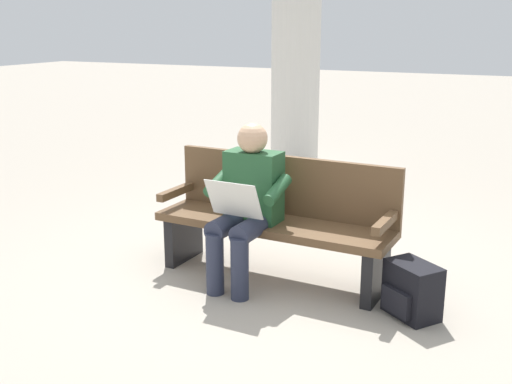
% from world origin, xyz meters
% --- Properties ---
extents(ground_plane, '(40.00, 40.00, 0.00)m').
position_xyz_m(ground_plane, '(0.00, 0.00, 0.00)').
color(ground_plane, '#A89E8E').
extents(bench_near, '(1.82, 0.55, 0.90)m').
position_xyz_m(bench_near, '(-0.00, -0.07, 0.46)').
color(bench_near, brown).
rests_on(bench_near, ground).
extents(person_seated, '(0.58, 0.58, 1.18)m').
position_xyz_m(person_seated, '(0.14, 0.16, 0.63)').
color(person_seated, '#23512D').
rests_on(person_seated, ground).
extents(backpack, '(0.42, 0.39, 0.36)m').
position_xyz_m(backpack, '(-1.08, 0.20, 0.18)').
color(backpack, black).
rests_on(backpack, ground).
extents(support_pillar, '(0.63, 0.63, 3.90)m').
position_xyz_m(support_pillar, '(1.28, -3.60, 1.95)').
color(support_pillar, silver).
rests_on(support_pillar, ground).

